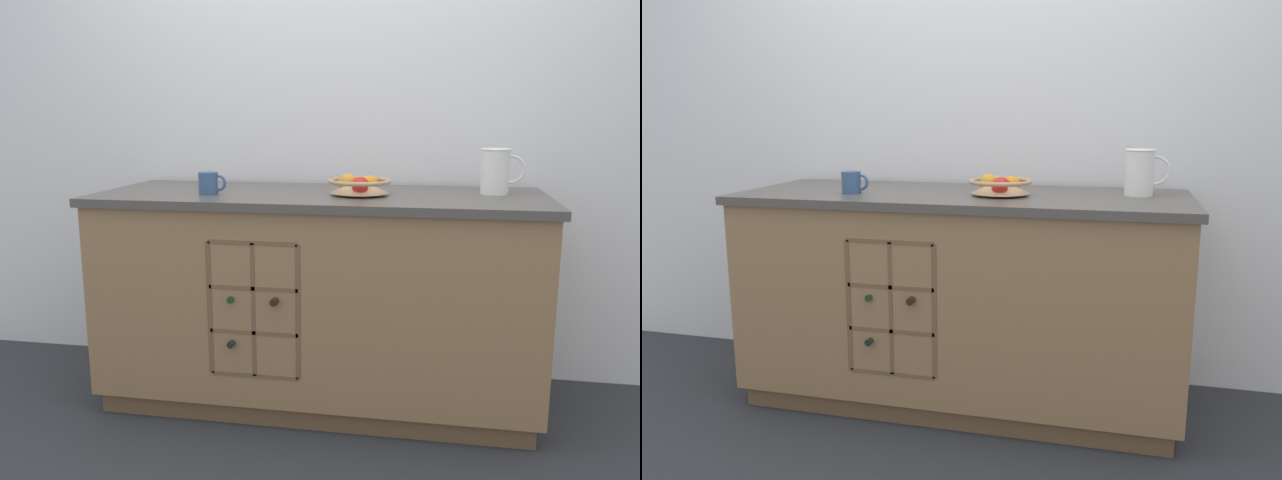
{
  "view_description": "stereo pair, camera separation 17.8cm",
  "coord_description": "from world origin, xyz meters",
  "views": [
    {
      "loc": [
        0.47,
        -2.59,
        1.25
      ],
      "look_at": [
        0.0,
        0.0,
        0.72
      ],
      "focal_mm": 35.0,
      "sensor_mm": 36.0,
      "label": 1
    },
    {
      "loc": [
        0.65,
        -2.55,
        1.25
      ],
      "look_at": [
        0.0,
        0.0,
        0.72
      ],
      "focal_mm": 35.0,
      "sensor_mm": 36.0,
      "label": 2
    }
  ],
  "objects": [
    {
      "name": "kitchen_island",
      "position": [
        -0.0,
        -0.0,
        0.47
      ],
      "size": [
        1.88,
        0.74,
        0.93
      ],
      "color": "brown",
      "rests_on": "ground_plane"
    },
    {
      "name": "ceramic_mug",
      "position": [
        -0.45,
        -0.12,
        0.97
      ],
      "size": [
        0.12,
        0.08,
        0.09
      ],
      "color": "#385684",
      "rests_on": "kitchen_island"
    },
    {
      "name": "back_wall",
      "position": [
        0.0,
        0.41,
        1.27
      ],
      "size": [
        4.4,
        0.06,
        2.55
      ],
      "primitive_type": "cube",
      "color": "white",
      "rests_on": "ground_plane"
    },
    {
      "name": "white_pitcher",
      "position": [
        0.73,
        0.09,
        1.03
      ],
      "size": [
        0.18,
        0.12,
        0.19
      ],
      "color": "white",
      "rests_on": "kitchen_island"
    },
    {
      "name": "ground_plane",
      "position": [
        0.0,
        0.0,
        0.0
      ],
      "size": [
        14.0,
        14.0,
        0.0
      ],
      "primitive_type": "plane",
      "color": "#2D3035"
    },
    {
      "name": "fruit_bowl",
      "position": [
        0.17,
        -0.04,
        0.97
      ],
      "size": [
        0.26,
        0.26,
        0.09
      ],
      "color": "tan",
      "rests_on": "kitchen_island"
    }
  ]
}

